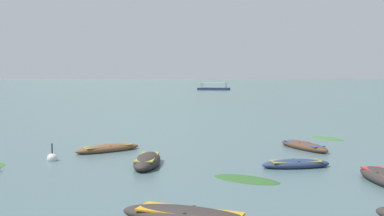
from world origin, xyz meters
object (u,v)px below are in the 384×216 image
at_px(rowboat_9, 108,148).
at_px(mooring_buoy, 52,158).
at_px(rowboat_1, 304,146).
at_px(rowboat_5, 296,164).
at_px(rowboat_3, 147,161).
at_px(ferry_1, 214,89).

height_order(rowboat_9, mooring_buoy, mooring_buoy).
xyz_separation_m(rowboat_1, rowboat_5, (-1.95, -4.86, -0.02)).
distance_m(rowboat_3, mooring_buoy, 4.77).
xyz_separation_m(rowboat_3, mooring_buoy, (-4.53, 1.51, -0.10)).
bearing_deg(rowboat_3, rowboat_9, 118.77).
relative_size(rowboat_3, ferry_1, 0.35).
bearing_deg(rowboat_1, rowboat_3, -154.79).
xyz_separation_m(rowboat_9, mooring_buoy, (-2.33, -2.50, -0.04)).
height_order(rowboat_5, rowboat_9, rowboat_9).
bearing_deg(rowboat_3, mooring_buoy, 161.60).
height_order(rowboat_3, mooring_buoy, mooring_buoy).
xyz_separation_m(rowboat_1, rowboat_3, (-8.48, -3.99, 0.04)).
bearing_deg(rowboat_3, ferry_1, 81.55).
bearing_deg(rowboat_9, rowboat_1, -0.09).
xyz_separation_m(rowboat_5, rowboat_9, (-8.73, 4.87, 0.01)).
bearing_deg(rowboat_9, mooring_buoy, -132.91).
relative_size(rowboat_3, mooring_buoy, 3.67).
relative_size(rowboat_5, rowboat_9, 0.87).
distance_m(rowboat_1, rowboat_3, 9.37).
distance_m(rowboat_1, rowboat_9, 10.68).
bearing_deg(rowboat_5, ferry_1, 84.81).
relative_size(rowboat_9, ferry_1, 0.35).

